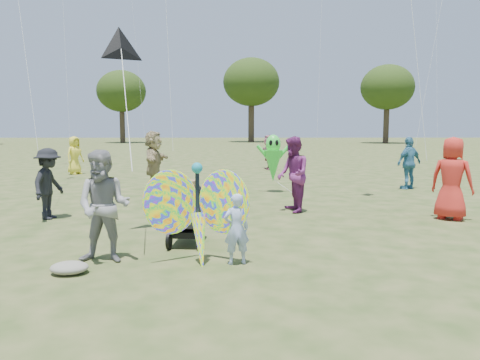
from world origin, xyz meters
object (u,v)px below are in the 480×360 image
crowd_d (154,161)px  adult_man (104,207)px  crowd_g (75,155)px  crowd_c (409,163)px  crowd_e (293,174)px  butterfly_kite (198,214)px  jogging_stroller (186,208)px  crowd_b (49,184)px  crowd_j (268,152)px  crowd_a (452,178)px  child_girl (236,229)px  alien_kite (273,160)px

crowd_d → adult_man: bearing=-171.4°
crowd_g → crowd_c: bearing=-79.2°
crowd_c → crowd_e: 5.79m
crowd_d → butterfly_kite: bearing=-161.4°
adult_man → jogging_stroller: adult_man is taller
crowd_b → crowd_c: size_ratio=0.92×
crowd_c → crowd_g: crowd_c is taller
crowd_c → crowd_j: bearing=-89.1°
crowd_d → crowd_g: bearing=42.6°
crowd_b → crowd_d: crowd_d is taller
adult_man → crowd_a: crowd_a is taller
adult_man → crowd_a: (6.51, 3.08, 0.06)m
crowd_e → adult_man: bearing=-47.5°
crowd_c → crowd_e: (-4.19, -4.00, 0.05)m
child_girl → crowd_j: 15.24m
adult_man → crowd_d: size_ratio=0.89×
crowd_g → jogging_stroller: crowd_g is taller
adult_man → butterfly_kite: size_ratio=0.94×
jogging_stroller → butterfly_kite: size_ratio=0.63×
crowd_j → jogging_stroller: size_ratio=1.47×
adult_man → crowd_g: size_ratio=1.04×
crowd_d → crowd_e: bearing=-128.5°
crowd_c → jogging_stroller: 9.39m
crowd_b → jogging_stroller: crowd_b is taller
crowd_g → jogging_stroller: 13.10m
adult_man → alien_kite: size_ratio=0.94×
crowd_g → butterfly_kite: (6.10, -12.88, -0.07)m
crowd_c → alien_kite: 4.43m
child_girl → alien_kite: 7.52m
crowd_d → jogging_stroller: (1.63, -6.43, -0.31)m
butterfly_kite → jogging_stroller: bearing=104.4°
jogging_stroller → crowd_e: bearing=58.9°
alien_kite → jogging_stroller: bearing=-107.8°
crowd_a → crowd_e: (-3.26, 0.91, -0.00)m
adult_man → butterfly_kite: 1.37m
child_girl → butterfly_kite: size_ratio=0.59×
jogging_stroller → crowd_c: bearing=53.0°
adult_man → crowd_e: 5.14m
crowd_b → jogging_stroller: size_ratio=1.40×
crowd_j → crowd_g: bearing=-83.3°
child_girl → butterfly_kite: butterfly_kite is taller
adult_man → crowd_g: (-4.74, 12.82, -0.03)m
crowd_g → crowd_b: bearing=-132.0°
child_girl → alien_kite: size_ratio=0.59×
crowd_c → butterfly_kite: crowd_c is taller
crowd_a → crowd_d: (-7.06, 4.44, 0.05)m
crowd_a → crowd_j: 12.32m
child_girl → adult_man: adult_man is taller
crowd_d → crowd_j: 8.53m
crowd_d → butterfly_kite: 7.81m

